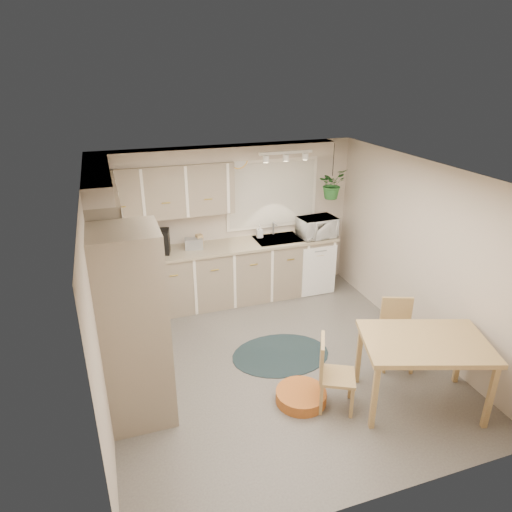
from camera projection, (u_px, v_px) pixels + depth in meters
name	position (u px, v px, depth m)	size (l,w,h in m)	color
floor	(276.00, 363.00, 5.75)	(4.20, 4.20, 0.00)	slate
ceiling	(280.00, 174.00, 4.82)	(4.20, 4.20, 0.00)	white
wall_back	(229.00, 222.00, 7.12)	(4.00, 0.04, 2.40)	beige
wall_front	(379.00, 389.00, 3.45)	(4.00, 0.04, 2.40)	beige
wall_left	(97.00, 303.00, 4.69)	(0.04, 4.20, 2.40)	beige
wall_right	(423.00, 255.00, 5.87)	(0.04, 4.20, 2.40)	beige
base_cab_left	(128.00, 320.00, 5.84)	(0.60, 1.85, 0.90)	gray
base_cab_back	(223.00, 275.00, 7.09)	(3.60, 0.60, 0.90)	gray
counter_left	(125.00, 287.00, 5.66)	(0.64, 1.89, 0.04)	tan
counter_back	(223.00, 247.00, 6.90)	(3.64, 0.64, 0.04)	tan
oven_stack	(134.00, 329.00, 4.52)	(0.65, 0.65, 2.10)	gray
wall_oven_face	(166.00, 324.00, 4.61)	(0.02, 0.56, 0.58)	white
upper_cab_left	(104.00, 216.00, 5.38)	(0.35, 2.00, 0.75)	gray
upper_cab_back	(163.00, 191.00, 6.43)	(2.00, 0.35, 0.75)	gray
soffit_left	(96.00, 176.00, 5.18)	(0.30, 2.00, 0.20)	beige
soffit_back	(217.00, 153.00, 6.50)	(3.60, 0.30, 0.20)	beige
cooktop	(129.00, 307.00, 5.15)	(0.52, 0.58, 0.02)	white
range_hood	(123.00, 270.00, 4.97)	(0.40, 0.60, 0.14)	white
window_blinds	(272.00, 194.00, 7.14)	(1.40, 0.02, 1.00)	silver
window_frame	(272.00, 194.00, 7.15)	(1.50, 0.02, 1.10)	white
sink	(278.00, 241.00, 7.18)	(0.70, 0.48, 0.10)	#9B9FA3
dishwasher_front	(319.00, 271.00, 7.27)	(0.58, 0.01, 0.83)	white
track_light_bar	(286.00, 152.00, 6.41)	(0.80, 0.04, 0.04)	white
wall_clock	(238.00, 159.00, 6.76)	(0.30, 0.30, 0.03)	#EDBA53
dining_table	(420.00, 372.00, 4.92)	(1.29, 0.86, 0.81)	tan
chair_left	(338.00, 374.00, 4.86)	(0.39, 0.39, 0.83)	tan
chair_back	(398.00, 336.00, 5.54)	(0.40, 0.40, 0.85)	tan
braided_rug	(281.00, 355.00, 5.90)	(1.27, 0.95, 0.01)	black
pet_bed	(301.00, 396.00, 5.07)	(0.57, 0.57, 0.13)	#B55924
microwave	(317.00, 225.00, 7.18)	(0.58, 0.32, 0.39)	white
soap_bottle	(260.00, 235.00, 7.20)	(0.09, 0.20, 0.09)	white
hanging_plant	(332.00, 187.00, 7.02)	(0.41, 0.46, 0.36)	#255E26
coffee_maker	(162.00, 242.00, 6.57)	(0.20, 0.24, 0.35)	black
toaster	(194.00, 244.00, 6.76)	(0.27, 0.15, 0.16)	#9B9FA3
knife_block	(199.00, 241.00, 6.80)	(0.09, 0.09, 0.20)	tan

